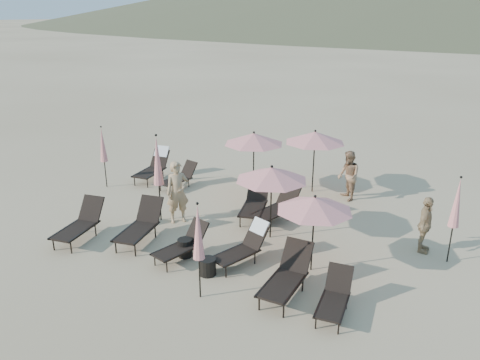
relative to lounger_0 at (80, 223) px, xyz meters
The scene contains 24 objects.
ground 4.30m from the lounger_0, ahead, with size 800.00×800.00×0.00m, color #D6BA8C.
lounger_0 is the anchor object (origin of this frame).
lounger_1 1.73m from the lounger_0, 24.19° to the left, with size 1.04×1.94×1.06m.
lounger_2 3.22m from the lounger_0, ahead, with size 0.97×1.65×0.89m.
lounger_3 4.79m from the lounger_0, 12.12° to the left, with size 1.08×1.72×1.01m.
lounger_4 6.21m from the lounger_0, ahead, with size 0.71×1.81×1.04m.
lounger_5 7.36m from the lounger_0, ahead, with size 0.72×1.52×0.84m.
lounger_6 5.19m from the lounger_0, 105.05° to the left, with size 0.87×1.89×1.14m.
lounger_7 4.71m from the lounger_0, 89.43° to the left, with size 0.90×1.60×0.87m.
lounger_8 5.17m from the lounger_0, 45.23° to the left, with size 1.13×1.89×1.02m.
lounger_9 5.77m from the lounger_0, 40.49° to the left, with size 1.08×1.87×1.01m.
umbrella_open_0 5.54m from the lounger_0, 29.22° to the left, with size 2.01×2.01×2.16m.
umbrella_open_1 6.62m from the lounger_0, 13.10° to the left, with size 1.86×1.86×2.00m.
umbrella_open_2 6.32m from the lounger_0, 64.45° to the left, with size 2.08×2.08×2.23m.
umbrella_open_3 8.13m from the lounger_0, 56.06° to the left, with size 2.10×2.10×2.26m.
umbrella_closed_0 4.76m from the lounger_0, 10.50° to the right, with size 0.27×0.27×2.31m.
umbrella_closed_1 9.98m from the lounger_0, 20.77° to the left, with size 0.27×0.27×2.34m.
umbrella_closed_2 4.35m from the lounger_0, 124.07° to the left, with size 0.27×0.27×2.29m.
umbrella_closed_3 2.80m from the lounger_0, 60.26° to the left, with size 0.32×0.32×2.73m.
side_table_0 3.22m from the lounger_0, ahead, with size 0.39×0.39×0.49m, color black.
side_table_1 4.18m from the lounger_0, ahead, with size 0.42×0.42×0.42m, color black.
beachgoer_a 2.90m from the lounger_0, 52.50° to the left, with size 0.70×0.46×1.91m, color tan.
beachgoer_b 8.68m from the lounger_0, 48.30° to the left, with size 0.83×0.65×1.70m, color #A37854.
beachgoer_c 9.40m from the lounger_0, 23.80° to the left, with size 0.91×0.38×1.56m, color tan.
Camera 1 is at (5.35, -8.62, 6.04)m, focal length 35.00 mm.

